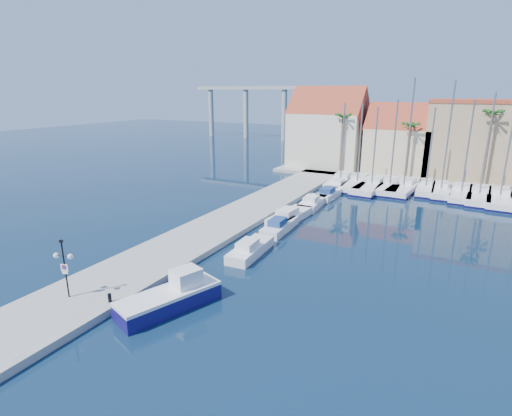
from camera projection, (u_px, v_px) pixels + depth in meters
The scene contains 30 objects.
ground at pixel (240, 301), 26.01m from camera, with size 260.00×260.00×0.00m, color #081D32.
quay_west at pixel (231, 220), 41.44m from camera, with size 6.00×77.00×0.50m, color gray.
shore_north at pixel (451, 177), 62.01m from camera, with size 54.00×16.00×0.50m, color gray.
lamp_post at pixel (64, 260), 24.77m from camera, with size 1.28×0.65×3.89m.
bollard at pixel (110, 298), 24.79m from camera, with size 0.23×0.23×0.57m, color black.
fishing_boat at pixel (172, 297), 24.97m from camera, with size 4.25×6.88×2.29m.
motorboat_west_0 at pixel (250, 249), 33.18m from camera, with size 2.19×5.89×1.40m.
motorboat_west_1 at pixel (279, 226), 38.81m from camera, with size 2.04×5.74×1.40m.
motorboat_west_2 at pixel (290, 216), 42.06m from camera, with size 2.68×7.07×1.40m.
motorboat_west_3 at pixel (312, 202), 47.07m from camera, with size 2.47×6.47×1.40m.
motorboat_west_4 at pixel (329, 194), 51.14m from camera, with size 2.18×6.33×1.40m.
motorboat_west_5 at pixel (339, 185), 55.78m from camera, with size 2.33×6.40×1.40m.
motorboat_west_6 at pixel (349, 178), 60.18m from camera, with size 2.36×6.46×1.40m.
sailboat_0 at pixel (341, 181), 58.15m from camera, with size 3.21×10.38×11.59m.
sailboat_1 at pixel (358, 183), 56.73m from camera, with size 3.02×10.75×11.63m.
sailboat_2 at pixel (373, 185), 55.46m from camera, with size 3.87×11.84×11.13m.
sailboat_3 at pixel (390, 186), 55.06m from camera, with size 3.17×10.59×12.14m.
sailboat_4 at pixel (405, 187), 54.38m from camera, with size 3.73×11.10×14.76m.
sailboat_5 at pixel (426, 188), 53.61m from camera, with size 2.52×8.26×11.15m.
sailboat_6 at pixel (441, 190), 52.46m from camera, with size 2.62×8.58×14.51m.
sailboat_7 at pixel (461, 193), 51.01m from camera, with size 2.65×9.39×12.10m.
sailboat_8 at pixel (479, 195), 49.99m from camera, with size 3.12×10.24×13.08m.
sailboat_9 at pixel (500, 197), 48.98m from camera, with size 3.29×11.16×14.53m.
building_0 at pixel (328, 131), 68.46m from camera, with size 12.30×9.00×13.50m.
building_1 at pixel (400, 142), 63.37m from camera, with size 10.30×8.00×11.00m.
building_2 at pixel (479, 139), 58.96m from camera, with size 14.20×10.20×11.50m.
palm_0 at pixel (343, 118), 61.70m from camera, with size 2.60×2.60×10.15m.
palm_1 at pixel (411, 127), 57.43m from camera, with size 2.60×2.60×9.15m.
palm_2 at pixel (493, 116), 52.37m from camera, with size 2.60×2.60×11.15m.
viaduct at pixel (268, 102), 110.18m from camera, with size 48.00×2.20×14.45m.
Camera 1 is at (11.91, -20.00, 13.13)m, focal length 28.00 mm.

